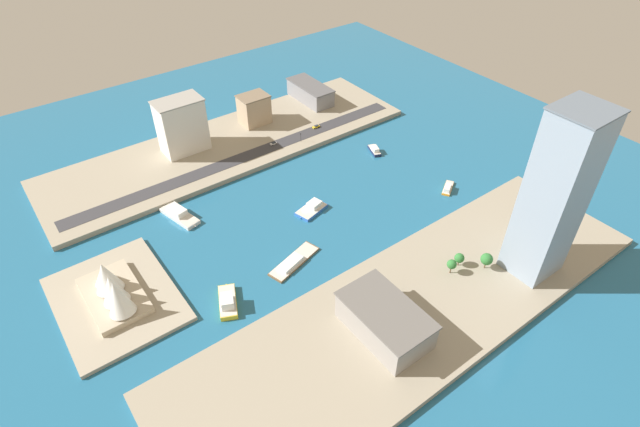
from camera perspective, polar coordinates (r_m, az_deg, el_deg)
ground_plane at (r=279.82m, az=-1.66°, el=0.06°), size 440.00×440.00×0.00m
quay_west at (r=233.67m, az=10.70°, el=-10.38°), size 70.00×240.00×3.11m
quay_east at (r=339.76m, az=-10.06°, el=7.62°), size 70.00×240.00×3.11m
peninsula_point at (r=251.59m, az=-21.99°, el=-8.92°), size 64.49×50.05×2.00m
road_strip at (r=323.22m, az=-8.35°, el=6.37°), size 10.42×228.00×0.15m
barge_flat_brown at (r=250.43m, az=-3.05°, el=-5.44°), size 16.43×30.88×2.76m
ferry_yellow_fast at (r=234.80m, az=-10.35°, el=-9.68°), size 21.27×14.96×6.80m
patrol_launch_navy at (r=331.18m, az=6.14°, el=7.13°), size 14.52×8.70×4.25m
catamaran_blue at (r=280.74m, az=-0.89°, el=0.62°), size 13.98×19.81×4.51m
ferry_white_commuter at (r=286.18m, az=-15.58°, el=-0.08°), size 27.16×13.93×5.65m
water_taxi_orange at (r=304.88m, az=14.17°, el=2.80°), size 11.33×14.59×3.76m
apartment_midrise_tan at (r=354.80m, az=-7.42°, el=11.55°), size 15.46×19.71×20.17m
carpark_squat_concrete at (r=215.93m, az=7.30°, el=-11.82°), size 39.73×23.40×14.14m
tower_tall_glass at (r=239.68m, az=24.87°, el=1.74°), size 21.34×24.07×83.79m
hotel_broad_white at (r=329.55m, az=-15.28°, el=9.51°), size 17.90×28.83×34.33m
warehouse_low_gray at (r=383.88m, az=-1.10°, el=13.48°), size 39.39×16.79×12.39m
van_white at (r=332.83m, az=-5.25°, el=7.87°), size 2.05×4.45×1.51m
taxi_yellow_cab at (r=349.94m, az=-0.44°, el=9.75°), size 1.98×5.07×1.60m
traffic_light_waterfront at (r=332.70m, az=-2.19°, el=8.69°), size 0.36×0.36×6.50m
opera_landmark at (r=244.43m, az=-22.36°, el=-7.80°), size 38.06×23.21×20.09m
park_tree_cluster at (r=250.59m, az=16.60°, el=-5.04°), size 14.16×20.85×8.72m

